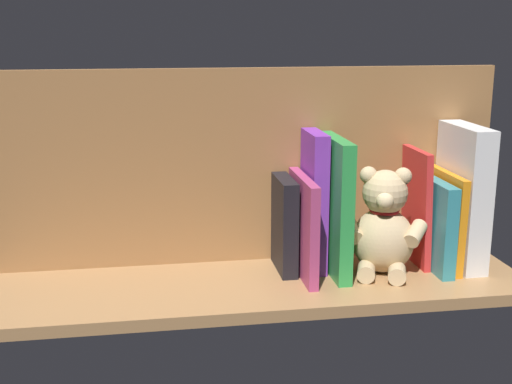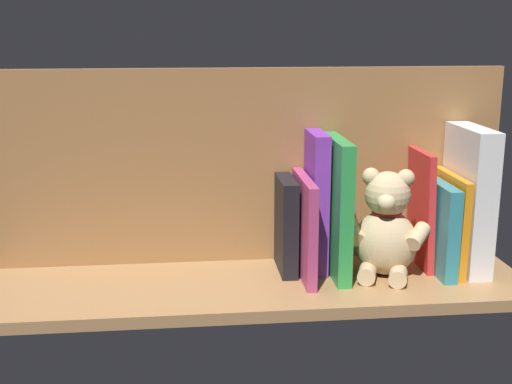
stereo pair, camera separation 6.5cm
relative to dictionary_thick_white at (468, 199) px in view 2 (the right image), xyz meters
The scene contains 11 objects.
ground_plane 44.28cm from the dictionary_thick_white, ahead, with size 101.51×28.81×2.20cm, color #A87A4C.
shelf_back_panel 42.96cm from the dictionary_thick_white, 12.84° to the right, with size 101.51×1.50×38.59cm, color #9D6A3D.
dictionary_thick_white is the anchor object (origin of this frame).
book_0 5.76cm from the dictionary_thick_white, ahead, with size 1.53×16.69×18.84cm, color orange.
book_1 8.02cm from the dictionary_thick_white, ahead, with size 2.54×17.53×17.59cm, color teal.
book_2 9.16cm from the dictionary_thick_white, 13.51° to the right, with size 1.33×12.51×23.08cm, color red.
teddy_bear 17.56cm from the dictionary_thick_white, ahead, with size 15.75×15.78×20.64cm.
book_3 26.03cm from the dictionary_thick_white, ahead, with size 2.62×17.28×26.23cm, color green.
book_4 29.45cm from the dictionary_thick_white, ahead, with size 2.97×11.44×26.96cm, color purple.
book_5 32.55cm from the dictionary_thick_white, ahead, with size 1.81×18.48×19.13cm, color #B23F72.
book_6 35.57cm from the dictionary_thick_white, ahead, with size 3.01×12.16×18.30cm, color black.
Camera 2 is at (12.91, 119.13, 46.86)cm, focal length 47.75 mm.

